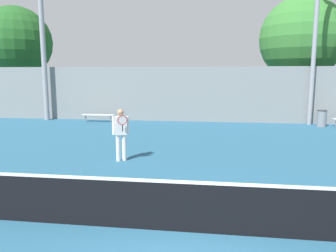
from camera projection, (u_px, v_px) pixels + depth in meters
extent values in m
plane|color=#285B7A|center=(200.00, 233.00, 5.87)|extent=(100.00, 100.00, 0.00)
cube|color=black|center=(200.00, 209.00, 5.80)|extent=(12.21, 0.03, 0.91)
cube|color=white|center=(200.00, 183.00, 5.72)|extent=(12.21, 0.04, 0.05)
cylinder|color=silver|center=(118.00, 148.00, 10.69)|extent=(0.14, 0.14, 0.87)
cylinder|color=silver|center=(124.00, 147.00, 10.75)|extent=(0.14, 0.14, 0.87)
cube|color=white|center=(121.00, 126.00, 10.61)|extent=(0.41, 0.35, 0.60)
cylinder|color=white|center=(114.00, 126.00, 10.53)|extent=(0.10, 0.10, 0.58)
cylinder|color=white|center=(128.00, 125.00, 10.68)|extent=(0.10, 0.10, 0.58)
sphere|color=tan|center=(120.00, 112.00, 10.54)|extent=(0.21, 0.21, 0.21)
cylinder|color=black|center=(123.00, 128.00, 10.35)|extent=(0.03, 0.03, 0.22)
torus|color=red|center=(122.00, 120.00, 10.31)|extent=(0.29, 0.17, 0.31)
cylinder|color=silver|center=(122.00, 120.00, 10.31)|extent=(0.24, 0.13, 0.27)
cylinder|color=gray|center=(336.00, 123.00, 17.78)|extent=(0.06, 0.06, 0.41)
cube|color=silver|center=(98.00, 115.00, 19.57)|extent=(1.95, 0.40, 0.04)
cylinder|color=gray|center=(86.00, 118.00, 19.71)|extent=(0.06, 0.06, 0.41)
cylinder|color=gray|center=(111.00, 119.00, 19.50)|extent=(0.06, 0.06, 0.41)
cylinder|color=#939399|center=(316.00, 23.00, 17.78)|extent=(0.24, 0.24, 11.16)
cylinder|color=#939399|center=(43.00, 48.00, 19.87)|extent=(0.30, 0.30, 8.83)
cylinder|color=gray|center=(322.00, 119.00, 17.81)|extent=(0.49, 0.49, 0.86)
cylinder|color=#333338|center=(322.00, 111.00, 17.74)|extent=(0.51, 0.51, 0.04)
cube|color=gray|center=(210.00, 94.00, 19.42)|extent=(27.77, 0.06, 3.28)
cylinder|color=brown|center=(298.00, 94.00, 22.98)|extent=(0.45, 0.45, 2.97)
sphere|color=#387A33|center=(301.00, 39.00, 22.40)|extent=(5.68, 5.68, 5.68)
cylinder|color=brown|center=(19.00, 91.00, 25.80)|extent=(0.42, 0.42, 3.11)
sphere|color=#235B23|center=(16.00, 42.00, 25.23)|extent=(5.42, 5.42, 5.42)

